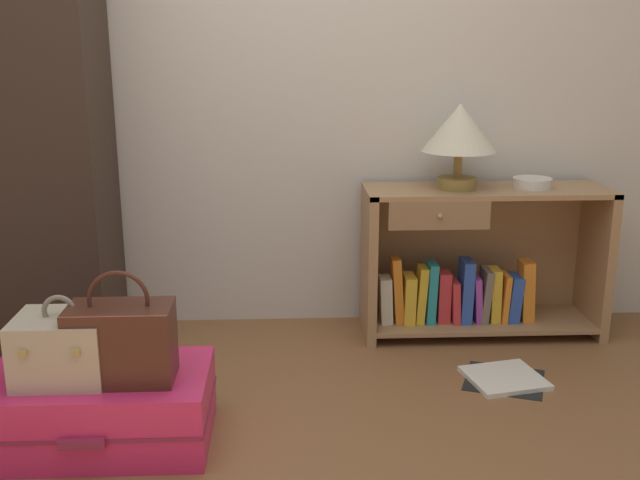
{
  "coord_description": "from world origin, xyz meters",
  "views": [
    {
      "loc": [
        0.08,
        -1.87,
        1.28
      ],
      "look_at": [
        0.21,
        0.85,
        0.55
      ],
      "focal_mm": 41.44,
      "sensor_mm": 36.0,
      "label": 1
    }
  ],
  "objects_px": {
    "bowl": "(532,183)",
    "train_case": "(62,347)",
    "open_book_on_floor": "(504,378)",
    "table_lamp": "(459,131)",
    "suitcase_large": "(100,408)",
    "handbag": "(121,342)",
    "bookshelf": "(474,266)"
  },
  "relations": [
    {
      "from": "bowl",
      "to": "train_case",
      "type": "relative_size",
      "value": 0.59
    },
    {
      "from": "open_book_on_floor",
      "to": "table_lamp",
      "type": "bearing_deg",
      "value": 102.04
    },
    {
      "from": "bowl",
      "to": "train_case",
      "type": "bearing_deg",
      "value": -152.63
    },
    {
      "from": "train_case",
      "to": "open_book_on_floor",
      "type": "xyz_separation_m",
      "value": [
        1.56,
        0.42,
        -0.34
      ]
    },
    {
      "from": "suitcase_large",
      "to": "handbag",
      "type": "xyz_separation_m",
      "value": [
        0.1,
        -0.04,
        0.25
      ]
    },
    {
      "from": "bookshelf",
      "to": "open_book_on_floor",
      "type": "bearing_deg",
      "value": -89.34
    },
    {
      "from": "train_case",
      "to": "bookshelf",
      "type": "bearing_deg",
      "value": 31.14
    },
    {
      "from": "train_case",
      "to": "handbag",
      "type": "relative_size",
      "value": 0.78
    },
    {
      "from": "bowl",
      "to": "suitcase_large",
      "type": "relative_size",
      "value": 0.23
    },
    {
      "from": "handbag",
      "to": "bowl",
      "type": "bearing_deg",
      "value": 30.48
    },
    {
      "from": "bookshelf",
      "to": "suitcase_large",
      "type": "relative_size",
      "value": 1.47
    },
    {
      "from": "bookshelf",
      "to": "train_case",
      "type": "xyz_separation_m",
      "value": [
        -1.55,
        -0.94,
        0.04
      ]
    },
    {
      "from": "table_lamp",
      "to": "handbag",
      "type": "distance_m",
      "value": 1.66
    },
    {
      "from": "table_lamp",
      "to": "bowl",
      "type": "xyz_separation_m",
      "value": [
        0.33,
        0.01,
        -0.23
      ]
    },
    {
      "from": "bookshelf",
      "to": "bowl",
      "type": "xyz_separation_m",
      "value": [
        0.23,
        -0.01,
        0.38
      ]
    },
    {
      "from": "suitcase_large",
      "to": "open_book_on_floor",
      "type": "height_order",
      "value": "suitcase_large"
    },
    {
      "from": "bowl",
      "to": "suitcase_large",
      "type": "height_order",
      "value": "bowl"
    },
    {
      "from": "bowl",
      "to": "handbag",
      "type": "xyz_separation_m",
      "value": [
        -1.6,
        -0.94,
        -0.32
      ]
    },
    {
      "from": "suitcase_large",
      "to": "open_book_on_floor",
      "type": "relative_size",
      "value": 1.93
    },
    {
      "from": "bowl",
      "to": "table_lamp",
      "type": "bearing_deg",
      "value": -178.73
    },
    {
      "from": "table_lamp",
      "to": "bowl",
      "type": "bearing_deg",
      "value": 1.27
    },
    {
      "from": "table_lamp",
      "to": "bowl",
      "type": "distance_m",
      "value": 0.4
    },
    {
      "from": "suitcase_large",
      "to": "table_lamp",
      "type": "bearing_deg",
      "value": 33.14
    },
    {
      "from": "bookshelf",
      "to": "table_lamp",
      "type": "bearing_deg",
      "value": -168.2
    },
    {
      "from": "bookshelf",
      "to": "train_case",
      "type": "bearing_deg",
      "value": -148.86
    },
    {
      "from": "handbag",
      "to": "open_book_on_floor",
      "type": "distance_m",
      "value": 1.48
    },
    {
      "from": "table_lamp",
      "to": "handbag",
      "type": "relative_size",
      "value": 1.01
    },
    {
      "from": "suitcase_large",
      "to": "open_book_on_floor",
      "type": "xyz_separation_m",
      "value": [
        1.47,
        0.39,
        -0.11
      ]
    },
    {
      "from": "suitcase_large",
      "to": "train_case",
      "type": "distance_m",
      "value": 0.25
    },
    {
      "from": "table_lamp",
      "to": "suitcase_large",
      "type": "distance_m",
      "value": 1.81
    },
    {
      "from": "table_lamp",
      "to": "train_case",
      "type": "distance_m",
      "value": 1.81
    },
    {
      "from": "train_case",
      "to": "suitcase_large",
      "type": "bearing_deg",
      "value": 17.49
    }
  ]
}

